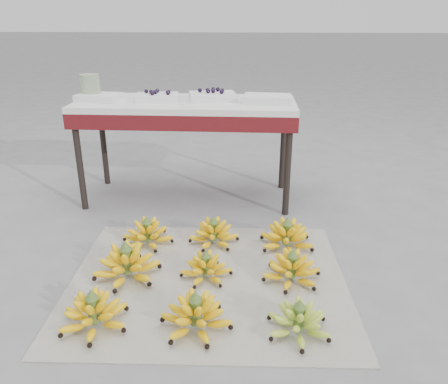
# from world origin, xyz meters

# --- Properties ---
(ground) EXTENTS (60.00, 60.00, 0.00)m
(ground) POSITION_xyz_m (0.00, 0.00, 0.00)
(ground) COLOR slate
(ground) RESTS_ON ground
(newspaper_mat) EXTENTS (1.29, 1.10, 0.01)m
(newspaper_mat) POSITION_xyz_m (0.11, 0.05, 0.00)
(newspaper_mat) COLOR white
(newspaper_mat) RESTS_ON ground
(bunch_front_left) EXTENTS (0.36, 0.36, 0.17)m
(bunch_front_left) POSITION_xyz_m (-0.29, -0.30, 0.06)
(bunch_front_left) COLOR #FFDC05
(bunch_front_left) RESTS_ON newspaper_mat
(bunch_front_center) EXTENTS (0.35, 0.35, 0.17)m
(bunch_front_center) POSITION_xyz_m (0.10, -0.28, 0.06)
(bunch_front_center) COLOR #FFDC05
(bunch_front_center) RESTS_ON newspaper_mat
(bunch_front_right) EXTENTS (0.31, 0.31, 0.15)m
(bunch_front_right) POSITION_xyz_m (0.49, -0.29, 0.06)
(bunch_front_right) COLOR #9ABB37
(bunch_front_right) RESTS_ON newspaper_mat
(bunch_mid_left) EXTENTS (0.36, 0.36, 0.19)m
(bunch_mid_left) POSITION_xyz_m (-0.26, 0.05, 0.07)
(bunch_mid_left) COLOR #FFDC05
(bunch_mid_left) RESTS_ON newspaper_mat
(bunch_mid_center) EXTENTS (0.26, 0.26, 0.14)m
(bunch_mid_center) POSITION_xyz_m (0.10, 0.07, 0.05)
(bunch_mid_center) COLOR #FFDC05
(bunch_mid_center) RESTS_ON newspaper_mat
(bunch_mid_right) EXTENTS (0.29, 0.29, 0.16)m
(bunch_mid_right) POSITION_xyz_m (0.49, 0.07, 0.06)
(bunch_mid_right) COLOR #FFDC05
(bunch_mid_right) RESTS_ON newspaper_mat
(bunch_back_left) EXTENTS (0.32, 0.32, 0.16)m
(bunch_back_left) POSITION_xyz_m (-0.24, 0.37, 0.06)
(bunch_back_left) COLOR #FFDC05
(bunch_back_left) RESTS_ON newspaper_mat
(bunch_back_center) EXTENTS (0.26, 0.26, 0.16)m
(bunch_back_center) POSITION_xyz_m (0.11, 0.40, 0.06)
(bunch_back_center) COLOR #FFDC05
(bunch_back_center) RESTS_ON newspaper_mat
(bunch_back_right) EXTENTS (0.37, 0.37, 0.17)m
(bunch_back_right) POSITION_xyz_m (0.49, 0.38, 0.07)
(bunch_back_right) COLOR #FFDC05
(bunch_back_right) RESTS_ON newspaper_mat
(vendor_table) EXTENTS (1.34, 0.54, 0.64)m
(vendor_table) POSITION_xyz_m (-0.11, 1.02, 0.57)
(vendor_table) COLOR black
(vendor_table) RESTS_ON ground
(tray_far_left) EXTENTS (0.28, 0.22, 0.04)m
(tray_far_left) POSITION_xyz_m (-0.64, 0.99, 0.66)
(tray_far_left) COLOR silver
(tray_far_left) RESTS_ON vendor_table
(tray_left) EXTENTS (0.28, 0.22, 0.06)m
(tray_left) POSITION_xyz_m (-0.28, 1.01, 0.66)
(tray_left) COLOR silver
(tray_left) RESTS_ON vendor_table
(tray_right) EXTENTS (0.31, 0.25, 0.07)m
(tray_right) POSITION_xyz_m (0.05, 1.05, 0.67)
(tray_right) COLOR silver
(tray_right) RESTS_ON vendor_table
(tray_far_right) EXTENTS (0.29, 0.22, 0.04)m
(tray_far_right) POSITION_xyz_m (0.38, 0.99, 0.66)
(tray_far_right) COLOR silver
(tray_far_right) RESTS_ON vendor_table
(glass_jar) EXTENTS (0.16, 0.16, 0.15)m
(glass_jar) POSITION_xyz_m (-0.70, 1.02, 0.72)
(glass_jar) COLOR beige
(glass_jar) RESTS_ON vendor_table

